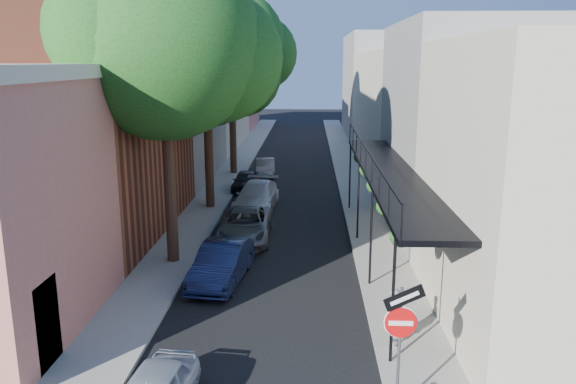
# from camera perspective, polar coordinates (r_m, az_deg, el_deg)

# --- Properties ---
(road_surface) EXTENTS (6.00, 64.00, 0.01)m
(road_surface) POSITION_cam_1_polar(r_m,az_deg,el_deg) (40.39, 0.39, 2.61)
(road_surface) COLOR black
(road_surface) RESTS_ON ground
(sidewalk_left) EXTENTS (2.00, 64.00, 0.12)m
(sidewalk_left) POSITION_cam_1_polar(r_m,az_deg,el_deg) (40.70, -5.25, 2.72)
(sidewalk_left) COLOR gray
(sidewalk_left) RESTS_ON ground
(sidewalk_right) EXTENTS (2.00, 64.00, 0.12)m
(sidewalk_right) POSITION_cam_1_polar(r_m,az_deg,el_deg) (40.45, 6.07, 2.64)
(sidewalk_right) COLOR gray
(sidewalk_right) RESTS_ON ground
(buildings_left) EXTENTS (10.10, 59.10, 12.00)m
(buildings_left) POSITION_cam_1_polar(r_m,az_deg,el_deg) (39.95, -13.29, 9.29)
(buildings_left) COLOR #CF786A
(buildings_left) RESTS_ON ground
(buildings_right) EXTENTS (9.80, 55.00, 10.00)m
(buildings_right) POSITION_cam_1_polar(r_m,az_deg,el_deg) (40.05, 13.49, 8.55)
(buildings_right) COLOR beige
(buildings_right) RESTS_ON ground
(sign_post) EXTENTS (0.89, 0.17, 2.99)m
(sign_post) POSITION_cam_1_polar(r_m,az_deg,el_deg) (12.07, 11.39, -13.34)
(sign_post) COLOR #595B60
(sign_post) RESTS_ON ground
(oak_near) EXTENTS (7.48, 6.80, 11.42)m
(oak_near) POSITION_cam_1_polar(r_m,az_deg,el_deg) (20.49, -11.17, 14.32)
(oak_near) COLOR #311E13
(oak_near) RESTS_ON ground
(oak_mid) EXTENTS (6.60, 6.00, 10.20)m
(oak_mid) POSITION_cam_1_polar(r_m,az_deg,el_deg) (28.31, -7.46, 12.38)
(oak_mid) COLOR #311E13
(oak_mid) RESTS_ON ground
(oak_far) EXTENTS (7.70, 7.00, 11.90)m
(oak_far) POSITION_cam_1_polar(r_m,az_deg,el_deg) (37.26, -5.06, 14.44)
(oak_far) COLOR #311E13
(oak_far) RESTS_ON ground
(parked_car_b) EXTENTS (1.88, 4.20, 1.34)m
(parked_car_b) POSITION_cam_1_polar(r_m,az_deg,el_deg) (19.37, -6.75, -7.19)
(parked_car_b) COLOR #131B3C
(parked_car_b) RESTS_ON ground
(parked_car_c) EXTENTS (2.18, 4.64, 1.28)m
(parked_car_c) POSITION_cam_1_polar(r_m,az_deg,el_deg) (23.71, -4.40, -3.40)
(parked_car_c) COLOR #575A5E
(parked_car_c) RESTS_ON ground
(parked_car_d) EXTENTS (2.26, 4.89, 1.38)m
(parked_car_d) POSITION_cam_1_polar(r_m,az_deg,el_deg) (28.48, -3.20, -0.45)
(parked_car_d) COLOR silver
(parked_car_d) RESTS_ON ground
(parked_car_e) EXTENTS (1.51, 3.40, 1.14)m
(parked_car_e) POSITION_cam_1_polar(r_m,az_deg,el_deg) (32.85, -4.35, 1.14)
(parked_car_e) COLOR black
(parked_car_e) RESTS_ON ground
(parked_car_f) EXTENTS (1.50, 3.54, 1.13)m
(parked_car_f) POSITION_cam_1_polar(r_m,az_deg,el_deg) (36.96, -2.33, 2.51)
(parked_car_f) COLOR slate
(parked_car_f) RESTS_ON ground
(pedestrian) EXTENTS (0.40, 0.59, 1.58)m
(pedestrian) POSITION_cam_1_polar(r_m,az_deg,el_deg) (15.12, 10.86, -12.39)
(pedestrian) COLOR slate
(pedestrian) RESTS_ON sidewalk_right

